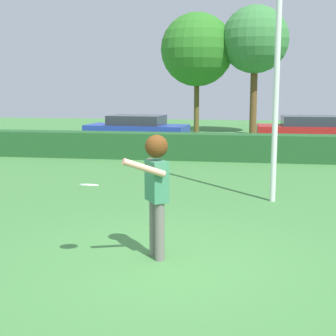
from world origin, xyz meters
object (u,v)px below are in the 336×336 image
at_px(person, 156,181).
at_px(parked_car_blue, 137,129).
at_px(frisbee, 89,185).
at_px(willow_tree, 255,40).
at_px(lamppost, 278,35).
at_px(maple_tree, 197,50).
at_px(parked_car_red, 309,129).

height_order(person, parked_car_blue, person).
relative_size(frisbee, willow_tree, 0.04).
xyz_separation_m(person, parked_car_blue, (-3.33, 13.46, -0.44)).
bearing_deg(frisbee, person, 19.75).
bearing_deg(frisbee, parked_car_blue, 100.08).
distance_m(lamppost, maple_tree, 16.06).
xyz_separation_m(maple_tree, willow_tree, (2.97, -0.38, 0.42)).
bearing_deg(lamppost, parked_car_blue, 118.30).
relative_size(person, lamppost, 0.28).
xyz_separation_m(person, parked_car_red, (3.74, 14.21, -0.44)).
relative_size(frisbee, parked_car_red, 0.06).
distance_m(parked_car_red, willow_tree, 6.83).
height_order(frisbee, parked_car_blue, parked_car_blue).
bearing_deg(parked_car_blue, parked_car_red, 6.03).
bearing_deg(person, willow_tree, 85.53).
relative_size(parked_car_blue, willow_tree, 0.67).
bearing_deg(parked_car_blue, maple_tree, 73.15).
bearing_deg(person, parked_car_blue, 103.88).
distance_m(parked_car_blue, parked_car_red, 7.11).
relative_size(lamppost, willow_tree, 0.98).
bearing_deg(parked_car_blue, person, -76.12).
bearing_deg(lamppost, frisbee, -122.56).
distance_m(frisbee, willow_tree, 20.02).
relative_size(person, frisbee, 6.56).
height_order(person, lamppost, lamppost).
height_order(maple_tree, willow_tree, willow_tree).
height_order(person, maple_tree, maple_tree).
distance_m(person, parked_car_blue, 13.88).
xyz_separation_m(frisbee, parked_car_blue, (-2.45, 13.78, -0.42)).
relative_size(frisbee, maple_tree, 0.04).
bearing_deg(parked_car_blue, frisbee, -79.92).
height_order(parked_car_red, maple_tree, maple_tree).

